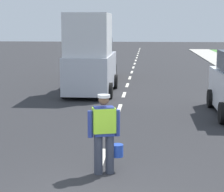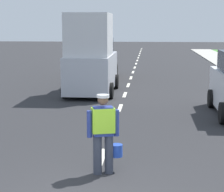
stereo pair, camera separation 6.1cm
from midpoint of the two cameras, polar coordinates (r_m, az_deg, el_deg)
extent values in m
plane|color=#28282B|center=(27.98, 2.92, 3.27)|extent=(96.00, 96.00, 0.00)
cube|color=silver|center=(10.03, -1.19, -8.24)|extent=(0.14, 1.40, 0.01)
cube|color=silver|center=(12.91, 0.27, -4.18)|extent=(0.14, 1.40, 0.01)
cube|color=silver|center=(15.83, 1.19, -1.60)|extent=(0.14, 1.40, 0.01)
cube|color=silver|center=(18.77, 1.81, 0.17)|extent=(0.14, 1.40, 0.01)
cube|color=silver|center=(21.74, 2.27, 1.46)|extent=(0.14, 1.40, 0.01)
cube|color=silver|center=(24.71, 2.62, 2.44)|extent=(0.14, 1.40, 0.01)
cube|color=silver|center=(27.68, 2.89, 3.21)|extent=(0.14, 1.40, 0.01)
cube|color=silver|center=(30.66, 3.12, 3.83)|extent=(0.14, 1.40, 0.01)
cube|color=silver|center=(33.65, 3.30, 4.34)|extent=(0.14, 1.40, 0.01)
cube|color=silver|center=(36.64, 3.45, 4.77)|extent=(0.14, 1.40, 0.01)
cube|color=silver|center=(39.63, 3.58, 5.13)|extent=(0.14, 1.40, 0.01)
cube|color=silver|center=(42.62, 3.69, 5.44)|extent=(0.14, 1.40, 0.01)
cube|color=silver|center=(45.61, 3.79, 5.71)|extent=(0.14, 1.40, 0.01)
cube|color=silver|center=(48.60, 3.87, 5.95)|extent=(0.14, 1.40, 0.01)
cube|color=silver|center=(51.59, 3.95, 6.16)|extent=(0.14, 1.40, 0.01)
cube|color=silver|center=(54.59, 4.02, 6.35)|extent=(0.14, 1.40, 0.01)
cylinder|color=#383D4C|center=(8.89, -1.76, -7.88)|extent=(0.18, 0.18, 0.82)
cylinder|color=#383D4C|center=(8.93, -0.22, -7.79)|extent=(0.18, 0.18, 0.82)
cube|color=navy|center=(8.72, -1.00, -3.38)|extent=(0.45, 0.34, 0.60)
cube|color=#A5EA33|center=(8.72, -1.00, -3.25)|extent=(0.52, 0.40, 0.51)
cylinder|color=navy|center=(8.69, -2.82, -3.78)|extent=(0.11, 0.11, 0.55)
cylinder|color=navy|center=(8.78, 0.80, -3.62)|extent=(0.11, 0.11, 0.55)
sphere|color=brown|center=(8.63, -1.01, -0.53)|extent=(0.22, 0.22, 0.22)
cylinder|color=silver|center=(8.62, -1.01, -0.01)|extent=(0.26, 0.26, 0.06)
cylinder|color=#2347B7|center=(9.04, 0.79, -7.30)|extent=(0.26, 0.26, 0.26)
cube|color=silver|center=(19.20, -2.60, 3.25)|extent=(1.90, 4.60, 1.56)
cube|color=#2D3847|center=(19.91, -2.32, 6.74)|extent=(1.67, 1.61, 0.70)
cube|color=silver|center=(18.29, -2.98, 8.21)|extent=(1.81, 2.53, 1.80)
cylinder|color=black|center=(17.77, -0.10, 0.73)|extent=(0.22, 0.68, 0.68)
cylinder|color=black|center=(18.05, -6.25, 0.81)|extent=(0.22, 0.68, 0.68)
cylinder|color=black|center=(20.59, 0.62, 1.95)|extent=(0.22, 0.68, 0.68)
cylinder|color=black|center=(20.83, -4.71, 2.01)|extent=(0.22, 0.68, 0.68)
cylinder|color=black|center=(16.29, 13.26, -0.34)|extent=(0.22, 0.68, 0.68)
cylinder|color=black|center=(13.73, 14.78, -2.23)|extent=(0.22, 0.68, 0.68)
cube|color=gray|center=(24.71, -1.66, 4.15)|extent=(1.66, 4.37, 1.11)
cube|color=#2D3847|center=(24.75, -1.64, 6.27)|extent=(1.46, 2.40, 0.70)
cylinder|color=black|center=(23.33, 0.03, 2.86)|extent=(0.22, 0.68, 0.68)
cylinder|color=black|center=(23.54, -4.09, 2.89)|extent=(0.22, 0.68, 0.68)
cylinder|color=black|center=(26.01, 0.56, 3.55)|extent=(0.22, 0.68, 0.68)
cylinder|color=black|center=(26.20, -3.15, 3.58)|extent=(0.22, 0.68, 0.68)
camera|label=1|loc=(0.03, -89.85, 0.02)|focal=68.30mm
camera|label=2|loc=(0.03, 90.15, -0.02)|focal=68.30mm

